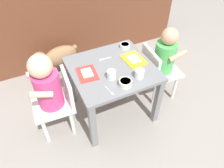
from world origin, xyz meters
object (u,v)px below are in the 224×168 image
Objects in this scene: dog at (56,57)px; dining_table at (112,76)px; veggie_bowl_near at (125,46)px; spoon_by_left_tray at (110,91)px; seated_child_left at (49,88)px; food_tray_left at (87,73)px; spoon_by_right_tray at (104,59)px; water_cup_right at (139,74)px; cereal_bowl_left_side at (126,83)px; seated_child_right at (163,57)px; food_tray_right at (134,59)px; water_cup_left at (111,75)px.

dining_table is at bearing -66.57° from dog.
veggie_bowl_near is 0.52m from spoon_by_left_tray.
seated_child_left is 3.90× the size of food_tray_left.
food_tray_left is at bearing -156.06° from veggie_bowl_near.
water_cup_right is at bearing -65.09° from spoon_by_right_tray.
seated_child_left reaches higher than cereal_bowl_left_side.
food_tray_left reaches higher than dog.
seated_child_right is at bearing -41.67° from dog.
seated_child_right is at bearing 26.47° from water_cup_right.
food_tray_left reaches higher than spoon_by_right_tray.
cereal_bowl_left_side is at bearing -87.50° from spoon_by_right_tray.
water_cup_right is 0.25m from spoon_by_left_tray.
dining_table is at bearing -84.29° from spoon_by_right_tray.
seated_child_left is 0.42m from spoon_by_left_tray.
dog is 0.92m from spoon_by_left_tray.
food_tray_right is 1.95× the size of spoon_by_right_tray.
spoon_by_right_tray is at bearing 114.91° from water_cup_right.
spoon_by_right_tray is (0.45, 0.10, 0.03)m from seated_child_left.
food_tray_right is at bearing 25.07° from water_cup_left.
seated_child_left is 0.92m from seated_child_right.
seated_child_left reaches higher than spoon_by_left_tray.
food_tray_left is 0.29m from cereal_bowl_left_side.
water_cup_right is 0.80× the size of veggie_bowl_near.
seated_child_left reaches higher than dog.
water_cup_left is at bearing -16.20° from seated_child_left.
veggie_bowl_near is at bearing 142.10° from seated_child_right.
cereal_bowl_left_side is at bearing -62.76° from water_cup_left.
dining_table is at bearing 90.61° from cereal_bowl_left_side.
water_cup_left is at bearing -154.93° from food_tray_right.
water_cup_left is 0.12m from cereal_bowl_left_side.
cereal_bowl_left_side is (0.28, -0.86, 0.27)m from dog.
spoon_by_left_tray reaches higher than dining_table.
food_tray_left and food_tray_right have the same top height.
water_cup_right is (0.58, -0.19, 0.05)m from seated_child_left.
water_cup_right is at bearing -63.79° from dog.
food_tray_right is 0.26m from water_cup_left.
dining_table is 0.46m from seated_child_right.
water_cup_left is at bearing 156.97° from water_cup_right.
food_tray_right reaches higher than spoon_by_left_tray.
seated_child_right reaches higher than dog.
spoon_by_right_tray reaches higher than dog.
food_tray_left is at bearing 176.05° from dining_table.
water_cup_left is 0.22m from spoon_by_right_tray.
water_cup_right reaches higher than water_cup_left.
dining_table is 0.15m from spoon_by_right_tray.
food_tray_left is at bearing -180.00° from food_tray_right.
water_cup_right is at bearing -102.95° from veggie_bowl_near.
seated_child_right is 0.50m from cereal_bowl_left_side.
spoon_by_left_tray is at bearing -170.61° from water_cup_right.
dining_table is 0.46m from seated_child_left.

